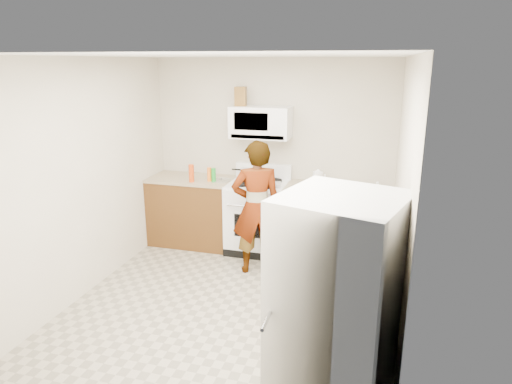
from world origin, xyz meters
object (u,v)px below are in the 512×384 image
(microwave, at_px, (261,122))
(saucepan, at_px, (248,173))
(gas_range, at_px, (258,216))
(kettle, at_px, (318,178))
(fridge, at_px, (336,324))
(person, at_px, (256,208))

(microwave, height_order, saucepan, microwave)
(gas_range, bearing_deg, kettle, 11.28)
(gas_range, xyz_separation_m, fridge, (1.32, -2.91, 0.36))
(microwave, distance_m, kettle, 1.02)
(gas_range, relative_size, saucepan, 5.33)
(gas_range, height_order, fridge, fridge)
(person, height_order, saucepan, person)
(fridge, distance_m, kettle, 3.12)
(person, distance_m, kettle, 1.00)
(saucepan, bearing_deg, person, -67.11)
(microwave, relative_size, person, 0.47)
(kettle, relative_size, saucepan, 0.75)
(microwave, bearing_deg, fridge, -66.54)
(person, xyz_separation_m, fridge, (1.17, -2.30, 0.05))
(fridge, bearing_deg, gas_range, 130.91)
(microwave, bearing_deg, person, -78.69)
(microwave, relative_size, fridge, 0.45)
(microwave, xyz_separation_m, kettle, (0.75, 0.02, -0.69))
(kettle, bearing_deg, saucepan, 164.58)
(microwave, relative_size, kettle, 4.79)
(person, xyz_separation_m, kettle, (0.60, 0.76, 0.21))
(gas_range, distance_m, microwave, 1.22)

